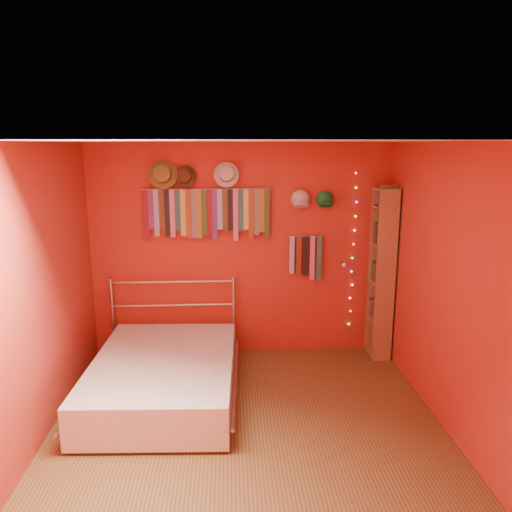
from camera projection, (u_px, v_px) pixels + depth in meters
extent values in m
plane|color=#523A1C|center=(248.00, 430.00, 4.42)|extent=(3.50, 3.50, 0.00)
cube|color=maroon|center=(242.00, 251.00, 5.84)|extent=(3.50, 0.02, 2.50)
cube|color=maroon|center=(453.00, 292.00, 4.23)|extent=(0.02, 3.50, 2.50)
cube|color=maroon|center=(32.00, 299.00, 4.05)|extent=(0.02, 3.50, 2.50)
cube|color=white|center=(247.00, 141.00, 3.86)|extent=(3.50, 3.50, 0.02)
cylinder|color=#B0B0B5|center=(206.00, 189.00, 5.61)|extent=(1.45, 0.01, 0.01)
cube|color=maroon|center=(146.00, 215.00, 5.63)|extent=(0.06, 0.01, 0.57)
cube|color=#4C1861|center=(151.00, 209.00, 5.61)|extent=(0.06, 0.01, 0.45)
cube|color=#718BC9|center=(156.00, 213.00, 5.62)|extent=(0.06, 0.01, 0.53)
cube|color=#473217|center=(162.00, 210.00, 5.63)|extent=(0.06, 0.01, 0.47)
cube|color=black|center=(167.00, 213.00, 5.63)|extent=(0.06, 0.01, 0.53)
cube|color=#B35980|center=(172.00, 214.00, 5.63)|extent=(0.06, 0.01, 0.54)
cube|color=#174F53|center=(178.00, 210.00, 5.64)|extent=(0.06, 0.01, 0.47)
cube|color=#A7AC45|center=(183.00, 213.00, 5.64)|extent=(0.06, 0.01, 0.53)
cube|color=brown|center=(188.00, 214.00, 5.64)|extent=(0.06, 0.01, 0.56)
cube|color=navy|center=(194.00, 214.00, 5.66)|extent=(0.06, 0.01, 0.56)
cube|color=olive|center=(199.00, 214.00, 5.65)|extent=(0.06, 0.01, 0.56)
cube|color=#1F471C|center=(204.00, 212.00, 5.65)|extent=(0.06, 0.01, 0.52)
cube|color=maroon|center=(209.00, 214.00, 5.67)|extent=(0.06, 0.01, 0.56)
cube|color=#3E1965|center=(215.00, 214.00, 5.67)|extent=(0.06, 0.01, 0.57)
cube|color=#72A7CB|center=(220.00, 209.00, 5.65)|extent=(0.06, 0.01, 0.46)
cube|color=#51301B|center=(225.00, 210.00, 5.67)|extent=(0.06, 0.01, 0.47)
cube|color=black|center=(230.00, 210.00, 5.66)|extent=(0.06, 0.01, 0.47)
cube|color=#AF5785|center=(236.00, 215.00, 5.67)|extent=(0.06, 0.01, 0.59)
cube|color=#1A585B|center=(241.00, 210.00, 5.68)|extent=(0.06, 0.01, 0.48)
cube|color=gold|center=(246.00, 210.00, 5.67)|extent=(0.06, 0.01, 0.46)
cube|color=maroon|center=(251.00, 215.00, 5.68)|extent=(0.06, 0.01, 0.60)
cube|color=#131954|center=(256.00, 212.00, 5.69)|extent=(0.06, 0.01, 0.53)
cube|color=brown|center=(262.00, 211.00, 5.69)|extent=(0.06, 0.01, 0.50)
cube|color=#245120|center=(267.00, 214.00, 5.69)|extent=(0.06, 0.01, 0.56)
cylinder|color=#B0B0B5|center=(306.00, 236.00, 5.80)|extent=(0.40, 0.01, 0.01)
cube|color=#7BA7DB|center=(292.00, 255.00, 5.83)|extent=(0.06, 0.01, 0.44)
cube|color=#512B1B|center=(299.00, 255.00, 5.83)|extent=(0.06, 0.01, 0.45)
cube|color=black|center=(306.00, 256.00, 5.83)|extent=(0.06, 0.01, 0.47)
cube|color=#AE5781|center=(312.00, 258.00, 5.85)|extent=(0.06, 0.01, 0.53)
cube|color=#1B605D|center=(319.00, 259.00, 5.85)|extent=(0.06, 0.01, 0.53)
cylinder|color=olive|center=(163.00, 175.00, 5.54)|extent=(0.32, 0.08, 0.32)
cylinder|color=olive|center=(162.00, 174.00, 5.48)|extent=(0.19, 0.16, 0.21)
cylinder|color=#332314|center=(163.00, 174.00, 5.51)|extent=(0.20, 0.06, 0.20)
cylinder|color=#402917|center=(185.00, 177.00, 5.56)|extent=(0.25, 0.06, 0.25)
cylinder|color=#402917|center=(184.00, 176.00, 5.51)|extent=(0.15, 0.13, 0.17)
cylinder|color=black|center=(185.00, 176.00, 5.54)|extent=(0.15, 0.05, 0.16)
cylinder|color=beige|center=(226.00, 175.00, 5.58)|extent=(0.29, 0.07, 0.28)
cylinder|color=beige|center=(226.00, 174.00, 5.53)|extent=(0.17, 0.14, 0.19)
cylinder|color=black|center=(226.00, 174.00, 5.55)|extent=(0.17, 0.06, 0.17)
ellipsoid|color=beige|center=(300.00, 199.00, 5.70)|extent=(0.20, 0.15, 0.20)
cube|color=beige|center=(302.00, 206.00, 5.59)|extent=(0.14, 0.11, 0.06)
ellipsoid|color=#197437|center=(324.00, 199.00, 5.71)|extent=(0.19, 0.14, 0.19)
cube|color=#197437|center=(326.00, 205.00, 5.61)|extent=(0.14, 0.10, 0.06)
sphere|color=#FF3333|center=(356.00, 173.00, 5.68)|extent=(0.02, 0.02, 0.02)
sphere|color=#33FF4C|center=(356.00, 188.00, 5.71)|extent=(0.02, 0.02, 0.02)
sphere|color=#4C66FF|center=(356.00, 202.00, 5.75)|extent=(0.02, 0.02, 0.02)
sphere|color=yellow|center=(356.00, 216.00, 5.79)|extent=(0.02, 0.02, 0.02)
sphere|color=#FF4CCC|center=(355.00, 230.00, 5.82)|extent=(0.02, 0.02, 0.02)
sphere|color=#FF3333|center=(354.00, 244.00, 5.86)|extent=(0.02, 0.02, 0.02)
sphere|color=#33FF4C|center=(352.00, 258.00, 5.90)|extent=(0.02, 0.02, 0.02)
sphere|color=#4C66FF|center=(351.00, 271.00, 5.93)|extent=(0.02, 0.02, 0.02)
sphere|color=yellow|center=(352.00, 285.00, 5.97)|extent=(0.02, 0.02, 0.02)
sphere|color=#FF4CCC|center=(350.00, 298.00, 6.01)|extent=(0.02, 0.02, 0.02)
sphere|color=#FF3333|center=(351.00, 311.00, 6.04)|extent=(0.02, 0.02, 0.02)
sphere|color=#33FF4C|center=(349.00, 324.00, 6.08)|extent=(0.02, 0.02, 0.02)
cylinder|color=#B0B0B5|center=(339.00, 262.00, 5.92)|extent=(0.04, 0.03, 0.04)
cylinder|color=#B0B0B5|center=(342.00, 261.00, 5.78)|extent=(0.01, 0.27, 0.09)
sphere|color=white|center=(344.00, 265.00, 5.65)|extent=(0.07, 0.07, 0.07)
cube|color=olive|center=(386.00, 278.00, 5.62)|extent=(0.24, 0.02, 2.00)
cube|color=olive|center=(378.00, 271.00, 5.93)|extent=(0.24, 0.02, 2.00)
cube|color=olive|center=(392.00, 274.00, 5.78)|extent=(0.02, 0.34, 2.00)
cube|color=olive|center=(378.00, 353.00, 5.99)|extent=(0.24, 0.32, 0.02)
cube|color=olive|center=(380.00, 319.00, 5.89)|extent=(0.24, 0.32, 0.02)
cube|color=olive|center=(382.00, 283.00, 5.79)|extent=(0.24, 0.32, 0.02)
cube|color=olive|center=(384.00, 245.00, 5.69)|extent=(0.24, 0.32, 0.02)
cube|color=olive|center=(386.00, 207.00, 5.60)|extent=(0.24, 0.32, 0.02)
cube|color=olive|center=(387.00, 189.00, 5.55)|extent=(0.24, 0.32, 0.02)
cylinder|color=#B0B0B5|center=(113.00, 318.00, 5.83)|extent=(0.04, 0.04, 0.96)
cylinder|color=#B0B0B5|center=(234.00, 316.00, 5.91)|extent=(0.04, 0.04, 0.96)
cylinder|color=#B0B0B5|center=(174.00, 327.00, 5.90)|extent=(1.42, 0.02, 0.02)
cylinder|color=#B0B0B5|center=(173.00, 305.00, 5.84)|extent=(1.42, 0.02, 0.02)
cylinder|color=#B0B0B5|center=(172.00, 282.00, 5.78)|extent=(1.42, 0.02, 0.02)
cube|color=#B6B1A4|center=(164.00, 377.00, 4.94)|extent=(1.43, 1.98, 0.39)
cylinder|color=#B0B0B5|center=(92.00, 380.00, 4.91)|extent=(0.11, 1.93, 0.03)
cylinder|color=#B0B0B5|center=(236.00, 377.00, 4.99)|extent=(0.11, 1.93, 0.03)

